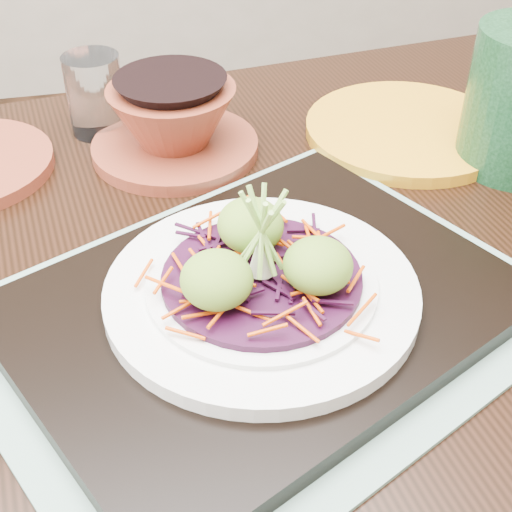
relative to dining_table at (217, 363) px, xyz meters
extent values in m
cube|color=black|center=(0.00, 0.00, 0.08)|extent=(1.31, 0.96, 0.04)
cube|color=black|center=(0.51, 0.42, -0.30)|extent=(0.07, 0.07, 0.72)
cube|color=gray|center=(0.03, -0.05, 0.10)|extent=(0.53, 0.49, 0.00)
cube|color=black|center=(0.03, -0.05, 0.11)|extent=(0.46, 0.42, 0.02)
cylinder|color=silver|center=(0.03, -0.05, 0.13)|extent=(0.24, 0.24, 0.01)
cylinder|color=silver|center=(0.03, -0.05, 0.14)|extent=(0.18, 0.18, 0.01)
cylinder|color=#2F0922|center=(0.03, -0.05, 0.14)|extent=(0.15, 0.15, 0.01)
ellipsoid|color=olive|center=(-0.01, -0.07, 0.16)|extent=(0.06, 0.06, 0.04)
ellipsoid|color=olive|center=(0.07, -0.07, 0.16)|extent=(0.06, 0.06, 0.04)
ellipsoid|color=olive|center=(0.03, -0.01, 0.16)|extent=(0.06, 0.06, 0.04)
cylinder|color=white|center=(-0.08, 0.29, 0.14)|extent=(0.09, 0.09, 0.09)
cylinder|color=maroon|center=(0.00, 0.22, 0.11)|extent=(0.22, 0.22, 0.01)
cylinder|color=#C27F15|center=(0.26, 0.20, 0.11)|extent=(0.29, 0.29, 0.01)
camera|label=1|loc=(-0.06, -0.46, 0.49)|focal=50.00mm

